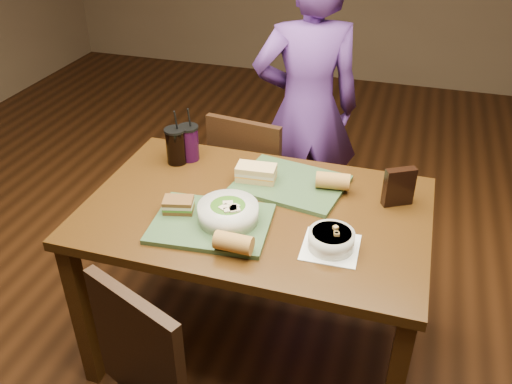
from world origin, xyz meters
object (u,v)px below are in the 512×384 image
chair_far (250,183)px  baguette_far (333,181)px  sandwich_near (178,205)px  chip_bag (399,187)px  salad_bowl (228,211)px  cup_cola (176,146)px  dining_table (256,227)px  tray_near (211,223)px  baguette_near (234,243)px  cup_berry (189,143)px  soup_bowl (331,240)px  sandwich_far (256,173)px  tray_far (291,184)px  diner (307,111)px

chair_far → baguette_far: bearing=-39.8°
sandwich_near → chip_bag: 0.83m
salad_bowl → cup_cola: size_ratio=0.89×
chair_far → chip_bag: bearing=-29.2°
dining_table → baguette_far: size_ratio=9.80×
tray_near → baguette_near: bearing=-45.3°
sandwich_near → cup_berry: cup_berry is taller
soup_bowl → sandwich_far: size_ratio=1.20×
tray_near → chip_bag: chip_bag is taller
tray_far → cup_berry: (-0.48, 0.09, 0.07)m
cup_berry → sandwich_near: bearing=-72.4°
soup_bowl → cup_berry: 0.84m
sandwich_near → chair_far: bearing=86.3°
diner → chip_bag: size_ratio=10.02×
cup_cola → dining_table: bearing=-28.8°
soup_bowl → sandwich_near: soup_bowl is taller
tray_far → baguette_near: bearing=-99.0°
dining_table → soup_bowl: bearing=-27.0°
sandwich_far → cup_cola: bearing=169.9°
dining_table → soup_bowl: soup_bowl is taller
chair_far → tray_far: (0.30, -0.40, 0.28)m
sandwich_near → baguette_near: 0.32m
baguette_near → cup_cola: 0.69m
tray_far → baguette_far: (0.17, 0.00, 0.04)m
dining_table → salad_bowl: salad_bowl is taller
tray_near → baguette_near: size_ratio=3.24×
dining_table → sandwich_near: sandwich_near is taller
sandwich_near → cup_cola: (-0.17, 0.37, 0.04)m
baguette_far → cup_cola: cup_cola is taller
baguette_near → chip_bag: size_ratio=0.84×
sandwich_far → baguette_near: 0.47m
cup_cola → tray_far: bearing=-4.9°
chip_bag → baguette_near: bearing=-165.9°
dining_table → tray_near: bearing=-127.1°
sandwich_near → cup_berry: bearing=107.6°
tray_near → baguette_near: baguette_near is taller
diner → sandwich_near: diner is taller
tray_far → sandwich_far: bearing=-170.7°
soup_bowl → sandwich_far: sandwich_far is taller
chair_far → sandwich_near: size_ratio=6.97×
soup_bowl → tray_far: bearing=122.7°
tray_far → cup_cola: bearing=175.1°
sandwich_far → cup_berry: 0.36m
tray_far → cup_cola: cup_cola is taller
tray_near → soup_bowl: soup_bowl is taller
chair_far → cup_berry: 0.50m
sandwich_near → sandwich_far: sandwich_far is taller
sandwich_near → cup_cola: bearing=115.1°
salad_bowl → baguette_near: size_ratio=1.69×
sandwich_near → tray_near: bearing=-11.9°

